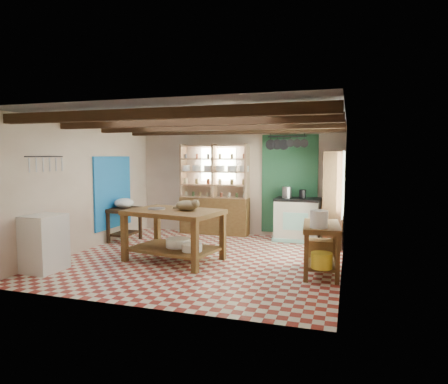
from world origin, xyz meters
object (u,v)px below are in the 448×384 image
(stove, at_px, (298,219))
(prep_table, at_px, (125,225))
(cat, at_px, (187,205))
(white_cabinet, at_px, (44,243))
(work_table, at_px, (174,235))
(right_counter, at_px, (321,249))

(stove, bearing_deg, prep_table, -159.91)
(stove, distance_m, cat, 3.00)
(prep_table, relative_size, white_cabinet, 0.80)
(work_table, bearing_deg, right_counter, 10.10)
(work_table, height_order, right_counter, work_table)
(stove, bearing_deg, cat, -123.12)
(stove, bearing_deg, white_cabinet, -133.71)
(work_table, relative_size, white_cabinet, 1.75)
(work_table, xyz_separation_m, prep_table, (-1.76, 1.19, -0.09))
(prep_table, bearing_deg, stove, 20.74)
(prep_table, xyz_separation_m, cat, (2.02, -1.19, 0.65))
(work_table, xyz_separation_m, cat, (0.25, 0.00, 0.56))
(stove, xyz_separation_m, white_cabinet, (-3.71, -3.68, -0.01))
(right_counter, bearing_deg, prep_table, 159.51)
(stove, relative_size, right_counter, 0.87)
(white_cabinet, xyz_separation_m, right_counter, (4.40, 1.23, -0.06))
(right_counter, bearing_deg, cat, 174.34)
(work_table, xyz_separation_m, white_cabinet, (-1.78, -1.25, 0.00))
(prep_table, bearing_deg, right_counter, -13.34)
(right_counter, bearing_deg, work_table, 174.47)
(stove, bearing_deg, work_table, -126.96)
(cat, bearing_deg, prep_table, 150.14)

